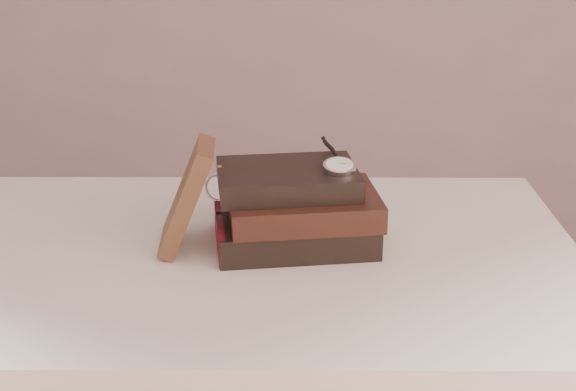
{
  "coord_description": "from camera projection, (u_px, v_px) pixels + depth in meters",
  "views": [
    {
      "loc": [
        0.08,
        -0.68,
        1.25
      ],
      "look_at": [
        0.08,
        0.38,
        0.82
      ],
      "focal_mm": 49.31,
      "sensor_mm": 36.0,
      "label": 1
    }
  ],
  "objects": [
    {
      "name": "table",
      "position": [
        237.0,
        306.0,
        1.18
      ],
      "size": [
        1.0,
        0.6,
        0.75
      ],
      "color": "silver",
      "rests_on": "ground"
    },
    {
      "name": "pocket_watch",
      "position": [
        339.0,
        165.0,
        1.12
      ],
      "size": [
        0.05,
        0.15,
        0.02
      ],
      "color": "silver",
      "rests_on": "book_stack"
    },
    {
      "name": "journal",
      "position": [
        187.0,
        197.0,
        1.12
      ],
      "size": [
        0.09,
        0.11,
        0.16
      ],
      "primitive_type": "cube",
      "rotation": [
        0.0,
        0.39,
        0.07
      ],
      "color": "#3B2517",
      "rests_on": "table"
    },
    {
      "name": "book_stack",
      "position": [
        296.0,
        209.0,
        1.15
      ],
      "size": [
        0.25,
        0.18,
        0.11
      ],
      "color": "black",
      "rests_on": "table"
    },
    {
      "name": "eyeglasses",
      "position": [
        236.0,
        185.0,
        1.21
      ],
      "size": [
        0.11,
        0.12,
        0.05
      ],
      "color": "silver",
      "rests_on": "book_stack"
    }
  ]
}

